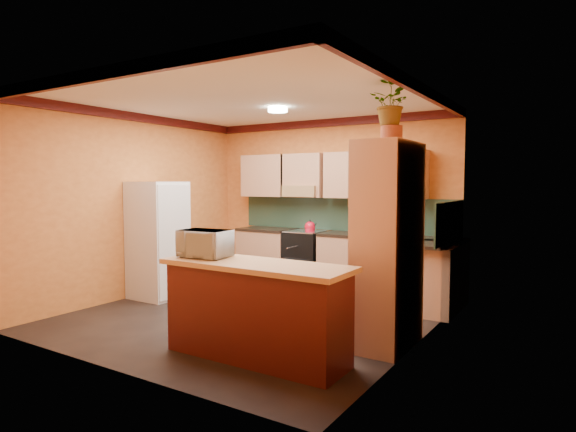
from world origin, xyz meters
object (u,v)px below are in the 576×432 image
object	(u,v)px
stove	(306,259)
fridge	(158,240)
pantry	(388,245)
base_cabinets_back	(341,264)
microwave	(205,244)
breakfast_bar	(256,313)

from	to	relation	value
stove	fridge	xyz separation A→B (m)	(-1.50, -1.73, 0.39)
stove	fridge	world-z (taller)	fridge
pantry	base_cabinets_back	bearing A→B (deg)	126.86
fridge	microwave	bearing A→B (deg)	-31.56
base_cabinets_back	fridge	xyz separation A→B (m)	(-2.13, -1.73, 0.41)
stove	pantry	bearing A→B (deg)	-43.12
stove	microwave	xyz separation A→B (m)	(0.52, -2.98, 0.61)
fridge	microwave	distance (m)	2.39
fridge	breakfast_bar	bearing A→B (deg)	-25.02
pantry	microwave	distance (m)	1.87
stove	pantry	size ratio (longest dim) A/B	0.43
stove	microwave	distance (m)	3.09
pantry	fridge	bearing A→B (deg)	176.35
microwave	base_cabinets_back	bearing A→B (deg)	82.25
breakfast_bar	fridge	bearing A→B (deg)	154.98
base_cabinets_back	fridge	distance (m)	2.78
base_cabinets_back	breakfast_bar	world-z (taller)	same
fridge	pantry	size ratio (longest dim) A/B	0.81
stove	pantry	xyz separation A→B (m)	(2.10, -1.96, 0.59)
base_cabinets_back	pantry	world-z (taller)	pantry
pantry	microwave	xyz separation A→B (m)	(-1.57, -1.01, 0.02)
fridge	microwave	world-z (taller)	fridge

